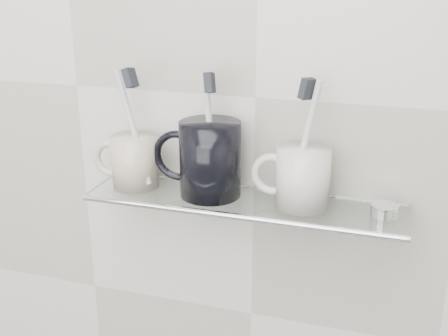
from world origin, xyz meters
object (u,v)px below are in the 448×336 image
at_px(mug_center, 210,159).
at_px(mug_right, 303,177).
at_px(shelf_glass, 244,202).
at_px(mug_left, 135,161).

distance_m(mug_center, mug_right, 0.15).
bearing_deg(mug_right, shelf_glass, 161.47).
bearing_deg(mug_left, mug_center, 24.88).
xyz_separation_m(mug_left, mug_center, (0.13, 0.00, 0.02)).
relative_size(shelf_glass, mug_center, 4.17).
height_order(mug_left, mug_right, mug_right).
distance_m(shelf_glass, mug_center, 0.09).
bearing_deg(mug_center, mug_left, 169.90).
xyz_separation_m(mug_left, mug_right, (0.28, 0.00, 0.00)).
relative_size(mug_center, mug_right, 1.31).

